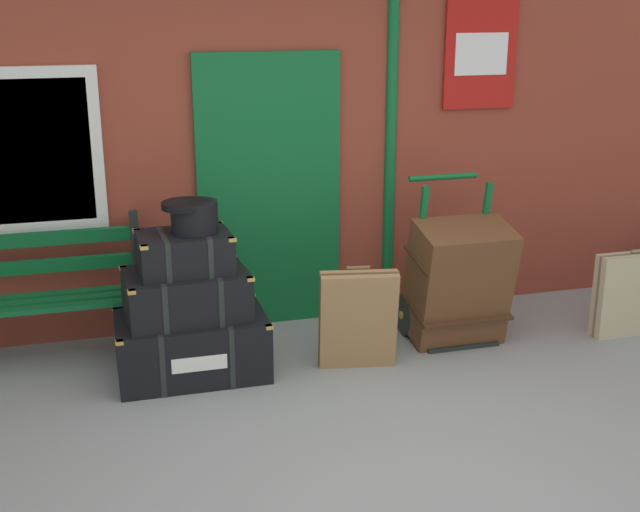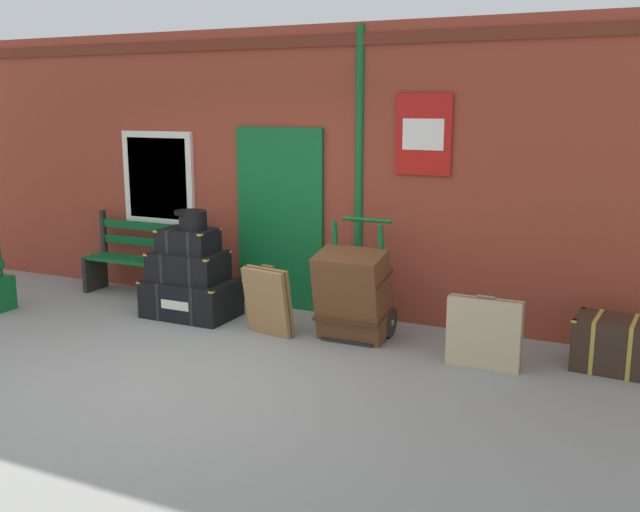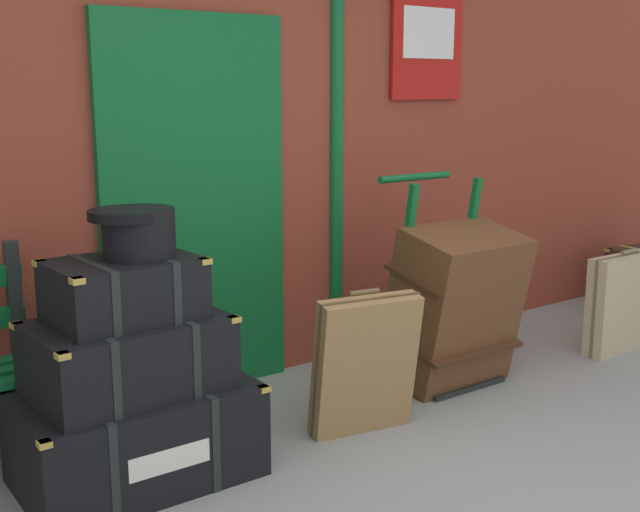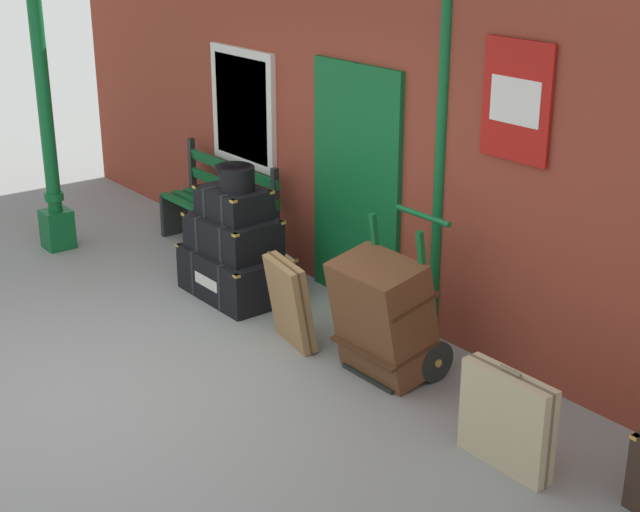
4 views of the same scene
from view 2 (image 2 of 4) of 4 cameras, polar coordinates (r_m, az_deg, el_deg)
The scene contains 12 objects.
ground_plane at distance 6.58m, azimuth -12.31°, elevation -9.32°, with size 60.00×60.00×0.00m, color gray.
brick_facade at distance 8.37m, azimuth -1.96°, elevation 6.75°, with size 10.40×0.35×3.20m.
platform_bench at distance 9.23m, azimuth -13.75°, elevation -0.35°, with size 1.60×0.43×1.01m.
steamer_trunk_base at distance 8.25m, azimuth -10.17°, elevation -3.31°, with size 1.01×0.65×0.43m.
steamer_trunk_middle at distance 8.17m, azimuth -10.39°, elevation -0.80°, with size 0.84×0.60×0.33m.
steamer_trunk_top at distance 8.13m, azimuth -10.40°, elevation 1.22°, with size 0.63×0.48×0.27m.
round_hatbox at distance 8.04m, azimuth -10.09°, elevation 2.92°, with size 0.36×0.32×0.21m.
porters_trolley at distance 7.47m, azimuth 3.10°, elevation -4.26°, with size 0.71×0.56×1.21m.
large_brown_trunk at distance 7.26m, azimuth 2.60°, elevation -3.08°, with size 0.70×0.61×0.95m.
suitcase_charcoal at distance 6.72m, azimuth 12.87°, elevation -5.98°, with size 0.68×0.15×0.68m.
suitcase_tan at distance 7.45m, azimuth -4.15°, elevation -3.61°, with size 0.56×0.32×0.74m.
corner_trunk at distance 7.03m, azimuth 22.28°, elevation -6.48°, with size 0.72×0.54×0.49m.
Camera 2 is at (3.82, -4.81, 2.36)m, focal length 40.38 mm.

